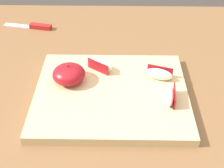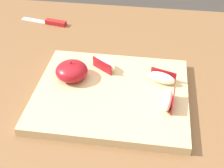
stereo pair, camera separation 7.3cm
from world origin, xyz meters
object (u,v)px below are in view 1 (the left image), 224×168
at_px(cutting_board, 112,94).
at_px(apple_half_skin_up, 69,74).
at_px(apple_wedge_right, 101,64).
at_px(paring_knife, 37,26).
at_px(apple_wedge_front, 159,74).
at_px(apple_wedge_near_knife, 169,95).

bearing_deg(cutting_board, apple_half_skin_up, 161.59).
distance_m(apple_wedge_right, paring_knife, 0.33).
relative_size(apple_wedge_front, apple_wedge_right, 1.05).
bearing_deg(cutting_board, apple_wedge_near_knife, -13.86).
relative_size(cutting_board, apple_half_skin_up, 4.54).
relative_size(apple_half_skin_up, paring_knife, 0.49).
bearing_deg(apple_wedge_right, cutting_board, -70.45).
distance_m(cutting_board, apple_half_skin_up, 0.11).
bearing_deg(paring_knife, cutting_board, -53.58).
height_order(cutting_board, apple_wedge_near_knife, apple_wedge_near_knife).
height_order(apple_half_skin_up, apple_wedge_near_knife, apple_half_skin_up).
bearing_deg(apple_wedge_front, apple_half_skin_up, -176.59).
height_order(apple_half_skin_up, apple_wedge_front, apple_half_skin_up).
bearing_deg(paring_knife, apple_wedge_front, -38.61).
distance_m(apple_half_skin_up, apple_wedge_near_knife, 0.24).
bearing_deg(apple_half_skin_up, apple_wedge_front, 3.41).
distance_m(apple_wedge_front, paring_knife, 0.46).
bearing_deg(apple_wedge_near_knife, paring_knife, 135.68).
xyz_separation_m(cutting_board, paring_knife, (-0.25, 0.34, -0.00)).
height_order(apple_wedge_front, paring_knife, apple_wedge_front).
bearing_deg(apple_half_skin_up, cutting_board, -18.41).
distance_m(cutting_board, apple_wedge_right, 0.09).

